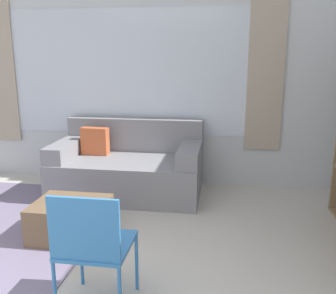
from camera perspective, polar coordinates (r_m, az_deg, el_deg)
name	(u,v)px	position (r m, az deg, el deg)	size (l,w,h in m)	color
wall_back	(127,80)	(5.01, -6.26, 10.15)	(6.99, 0.11, 2.70)	silver
area_rug	(4,223)	(4.22, -23.76, -10.60)	(2.04, 2.30, 0.01)	slate
couch_main	(128,168)	(4.65, -6.05, -3.19)	(1.76, 1.00, 0.87)	gray
ottoman	(71,220)	(3.65, -14.55, -10.71)	(0.67, 0.56, 0.35)	brown
folding_chair	(92,243)	(2.47, -11.48, -14.07)	(0.44, 0.46, 0.86)	#3375B7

